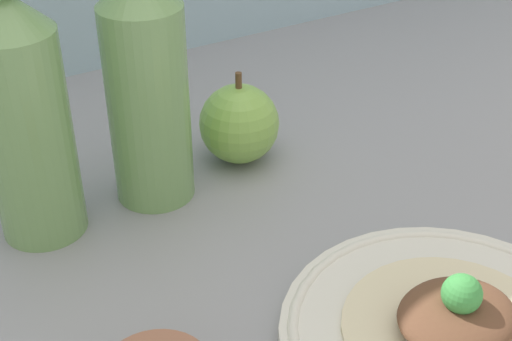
{
  "coord_description": "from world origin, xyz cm",
  "views": [
    {
      "loc": [
        -28.18,
        -36.11,
        41.33
      ],
      "look_at": [
        -3.35,
        5.06,
        10.36
      ],
      "focal_mm": 50.0,
      "sensor_mm": 36.0,
      "label": 1
    }
  ],
  "objects_px": {
    "plate": "(452,338)",
    "plated_food": "(456,320)",
    "cider_bottle_left": "(24,112)",
    "apple": "(239,124)",
    "cider_bottle_right": "(146,82)"
  },
  "relations": [
    {
      "from": "cider_bottle_left",
      "to": "cider_bottle_right",
      "type": "distance_m",
      "value": 0.11
    },
    {
      "from": "cider_bottle_left",
      "to": "apple",
      "type": "relative_size",
      "value": 2.88
    },
    {
      "from": "apple",
      "to": "cider_bottle_left",
      "type": "bearing_deg",
      "value": -176.58
    },
    {
      "from": "plate",
      "to": "apple",
      "type": "distance_m",
      "value": 0.33
    },
    {
      "from": "plate",
      "to": "plated_food",
      "type": "bearing_deg",
      "value": -116.57
    },
    {
      "from": "plated_food",
      "to": "plate",
      "type": "bearing_deg",
      "value": 63.43
    },
    {
      "from": "plate",
      "to": "cider_bottle_left",
      "type": "relative_size",
      "value": 0.9
    },
    {
      "from": "plated_food",
      "to": "cider_bottle_left",
      "type": "bearing_deg",
      "value": 125.44
    },
    {
      "from": "cider_bottle_right",
      "to": "apple",
      "type": "distance_m",
      "value": 0.13
    },
    {
      "from": "cider_bottle_right",
      "to": "plated_food",
      "type": "bearing_deg",
      "value": -70.98
    },
    {
      "from": "plate",
      "to": "apple",
      "type": "height_order",
      "value": "apple"
    },
    {
      "from": "plate",
      "to": "cider_bottle_left",
      "type": "bearing_deg",
      "value": 125.44
    },
    {
      "from": "plate",
      "to": "cider_bottle_right",
      "type": "distance_m",
      "value": 0.35
    },
    {
      "from": "cider_bottle_left",
      "to": "plated_food",
      "type": "bearing_deg",
      "value": -54.56
    },
    {
      "from": "plate",
      "to": "cider_bottle_left",
      "type": "height_order",
      "value": "cider_bottle_left"
    }
  ]
}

